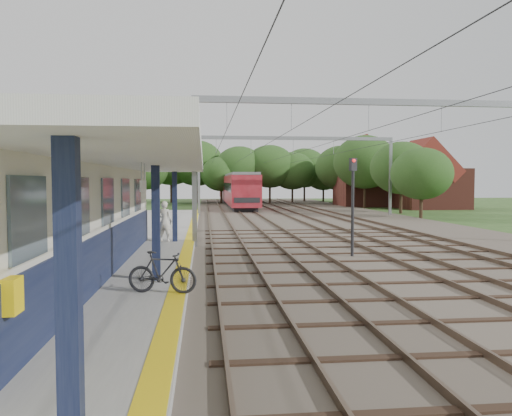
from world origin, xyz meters
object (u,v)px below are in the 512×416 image
person (165,221)px  train (235,188)px  signal_post (353,197)px  bicycle (162,272)px

person → train: 42.97m
signal_post → person: bearing=133.2°
train → bicycle: bearing=-95.5°
person → train: bearing=-81.9°
bicycle → train: train is taller
person → signal_post: bearing=170.6°
bicycle → signal_post: bearing=-31.1°
bicycle → signal_post: size_ratio=0.43×
signal_post → bicycle: bearing=-156.0°
bicycle → person: bearing=17.6°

